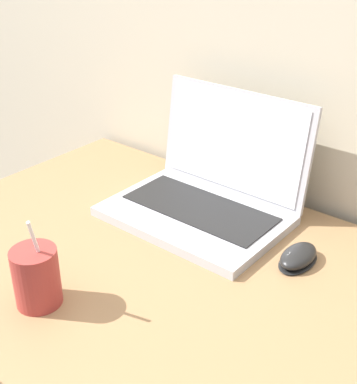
% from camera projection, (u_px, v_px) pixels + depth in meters
% --- Properties ---
extents(laptop, '(0.37, 0.29, 0.25)m').
position_uv_depth(laptop, '(208.00, 189.00, 1.16)').
color(laptop, '#ADADB2').
rests_on(laptop, desk).
extents(drink_cup, '(0.08, 0.08, 0.17)m').
position_uv_depth(drink_cup, '(36.00, 276.00, 0.88)').
color(drink_cup, '#9E332D').
rests_on(drink_cup, desk).
extents(computer_mouse, '(0.06, 0.10, 0.03)m').
position_uv_depth(computer_mouse, '(298.00, 257.00, 1.00)').
color(computer_mouse, black).
rests_on(computer_mouse, desk).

